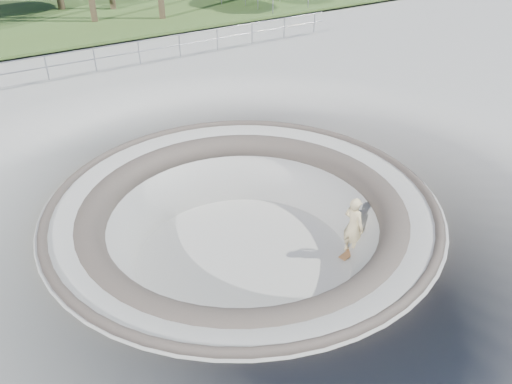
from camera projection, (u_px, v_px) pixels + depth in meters
ground at (243, 201)px, 13.17m from camera, size 180.00×180.00×0.00m
skate_bowl at (244, 255)px, 14.14m from camera, size 14.00×14.00×4.10m
distant_hills at (17, 22)px, 59.25m from camera, size 103.20×45.00×28.60m
safety_railing at (95, 60)px, 21.32m from camera, size 25.00×0.06×1.03m
skateboard at (350, 253)px, 14.24m from camera, size 0.86×0.41×0.09m
skater at (353, 226)px, 13.75m from camera, size 0.49×0.70×1.82m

